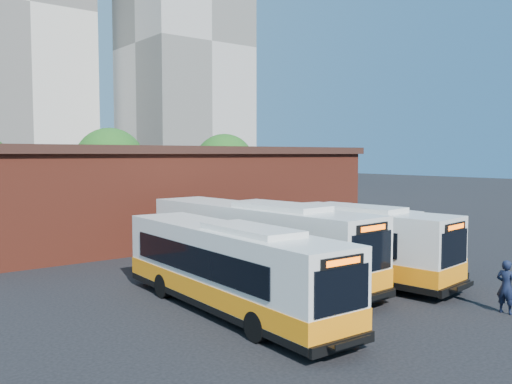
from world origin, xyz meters
TOP-DOWN VIEW (x-y plane):
  - ground at (0.00, 0.00)m, footprint 220.00×220.00m
  - bus_west at (-7.00, 1.77)m, footprint 2.93×12.40m
  - bus_midwest at (-3.12, 5.04)m, footprint 3.60×13.76m
  - bus_mideast at (0.25, 3.62)m, footprint 4.34×13.12m
  - bus_east at (3.44, 4.17)m, footprint 3.74×11.62m
  - transit_worker at (0.93, -4.75)m, footprint 0.51×0.75m
  - depot_building at (0.00, 20.00)m, footprint 28.60×12.60m
  - tree_mid at (2.00, 34.00)m, footprint 6.56×6.56m
  - tree_east at (13.00, 31.00)m, footprint 6.24×6.24m
  - tower_center at (7.00, 86.00)m, footprint 22.00×20.00m
  - tower_right at (30.00, 68.00)m, footprint 18.00×18.00m

SIDE VIEW (x-z plane):
  - ground at x=0.00m, z-range 0.00..0.00m
  - transit_worker at x=0.93m, z-range 0.00..1.99m
  - bus_east at x=3.44m, z-range -0.14..2.98m
  - bus_west at x=-7.00m, z-range -0.15..3.20m
  - bus_mideast at x=0.25m, z-range -0.16..3.36m
  - bus_midwest at x=-3.12m, z-range -0.17..3.54m
  - depot_building at x=0.00m, z-range 0.06..6.46m
  - tree_east at x=13.00m, z-range 0.85..8.81m
  - tree_mid at x=2.00m, z-range 0.90..9.26m
  - tower_right at x=30.00m, z-range -0.26..48.94m
  - tower_center at x=7.00m, z-range -0.26..60.94m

